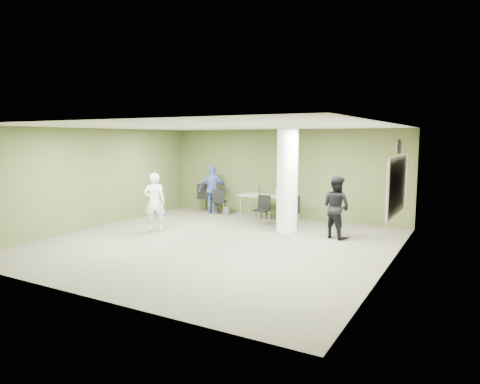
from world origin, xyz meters
The scene contains 17 objects.
floor centered at (0.00, 0.00, 0.00)m, with size 8.00×8.00×0.00m, color #4F4E3E.
ceiling centered at (0.00, 0.00, 2.80)m, with size 8.00×8.00×0.00m, color white.
wall_back centered at (0.00, 4.00, 1.40)m, with size 8.00×0.02×2.80m, color #475327.
wall_left centered at (-4.00, 0.00, 1.40)m, with size 0.02×8.00×2.80m, color #475327.
wall_right_cream centered at (4.00, 0.00, 1.40)m, with size 0.02×8.00×2.80m, color beige.
column centered at (1.00, 2.00, 1.40)m, with size 0.56×0.56×2.80m, color silver.
whiteboard centered at (3.92, 1.20, 1.50)m, with size 0.05×2.30×1.30m.
wall_clock centered at (3.92, 1.20, 2.35)m, with size 0.06×0.32×0.32m.
folding_table centered at (-0.22, 3.23, 0.73)m, with size 1.65×0.73×1.03m.
wastebasket centered at (-1.78, 3.46, 0.14)m, with size 0.24×0.24×0.28m, color #4C4C4C.
chair_back_left centered at (-2.69, 3.56, 0.57)m, with size 0.52×0.52×0.98m.
chair_back_right centered at (-2.00, 3.36, 0.50)m, with size 0.53×0.53×0.85m.
chair_table_left centered at (-0.08, 2.71, 0.49)m, with size 0.42×0.42×0.84m.
chair_table_right centered at (0.89, 2.56, 0.53)m, with size 0.59×0.59×0.91m.
woman_white centered at (-2.23, 0.39, 0.79)m, with size 0.58×0.38×1.59m, color white.
man_black centered at (2.37, 1.94, 0.79)m, with size 0.77×0.60×1.59m, color black.
man_blue centered at (-2.27, 3.40, 0.81)m, with size 0.95×0.40×1.62m, color #425AA5.
Camera 1 is at (5.43, -8.55, 2.53)m, focal length 32.00 mm.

